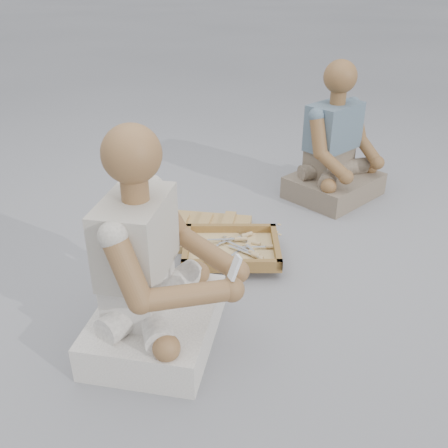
{
  "coord_description": "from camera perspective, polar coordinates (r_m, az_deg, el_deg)",
  "views": [
    {
      "loc": [
        -0.3,
        -1.98,
        1.45
      ],
      "look_at": [
        -0.04,
        0.17,
        0.3
      ],
      "focal_mm": 40.0,
      "sensor_mm": 36.0,
      "label": 1
    }
  ],
  "objects": [
    {
      "name": "wood_chip_3",
      "position": [
        2.95,
        4.32,
        -1.48
      ],
      "size": [
        0.02,
        0.02,
        0.0
      ],
      "primitive_type": "cube",
      "rotation": [
        0.0,
        0.0,
        1.65
      ],
      "color": "tan",
      "rests_on": "ground"
    },
    {
      "name": "wood_chip_8",
      "position": [
        2.74,
        -6.08,
        -4.03
      ],
      "size": [
        0.02,
        0.02,
        0.0
      ],
      "primitive_type": "cube",
      "rotation": [
        0.0,
        0.0,
        3.0
      ],
      "color": "tan",
      "rests_on": "ground"
    },
    {
      "name": "wood_chip_5",
      "position": [
        2.97,
        2.61,
        -1.2
      ],
      "size": [
        0.02,
        0.02,
        0.0
      ],
      "primitive_type": "cube",
      "rotation": [
        0.0,
        0.0,
        1.8
      ],
      "color": "tan",
      "rests_on": "ground"
    },
    {
      "name": "wood_chip_2",
      "position": [
        3.01,
        6.03,
        -0.92
      ],
      "size": [
        0.02,
        0.02,
        0.0
      ],
      "primitive_type": "cube",
      "rotation": [
        0.0,
        0.0,
        0.97
      ],
      "color": "tan",
      "rests_on": "ground"
    },
    {
      "name": "wood_chip_6",
      "position": [
        2.58,
        1.98,
        -6.13
      ],
      "size": [
        0.02,
        0.02,
        0.0
      ],
      "primitive_type": "cube",
      "rotation": [
        0.0,
        0.0,
        0.24
      ],
      "color": "tan",
      "rests_on": "ground"
    },
    {
      "name": "chisel_2",
      "position": [
        2.71,
        2.92,
        -2.53
      ],
      "size": [
        0.06,
        0.22,
        0.02
      ],
      "rotation": [
        0.0,
        0.0,
        -1.39
      ],
      "color": "silver",
      "rests_on": "tool_tray"
    },
    {
      "name": "wood_chip_7",
      "position": [
        2.92,
        5.59,
        -1.8
      ],
      "size": [
        0.02,
        0.02,
        0.0
      ],
      "primitive_type": "cube",
      "rotation": [
        0.0,
        0.0,
        2.52
      ],
      "color": "tan",
      "rests_on": "ground"
    },
    {
      "name": "chisel_4",
      "position": [
        2.75,
        -0.04,
        -1.99
      ],
      "size": [
        0.16,
        0.17,
        0.02
      ],
      "rotation": [
        0.0,
        0.0,
        0.83
      ],
      "color": "silver",
      "rests_on": "tool_tray"
    },
    {
      "name": "wood_chip_4",
      "position": [
        3.09,
        6.33,
        -0.06
      ],
      "size": [
        0.02,
        0.02,
        0.0
      ],
      "primitive_type": "cube",
      "rotation": [
        0.0,
        0.0,
        2.47
      ],
      "color": "tan",
      "rests_on": "ground"
    },
    {
      "name": "chisel_7",
      "position": [
        2.75,
        1.49,
        -1.72
      ],
      "size": [
        0.22,
        0.03,
        0.02
      ],
      "rotation": [
        0.0,
        0.0,
        -0.06
      ],
      "color": "silver",
      "rests_on": "tool_tray"
    },
    {
      "name": "chisel_3",
      "position": [
        2.79,
        2.23,
        -1.36
      ],
      "size": [
        0.21,
        0.11,
        0.02
      ],
      "rotation": [
        0.0,
        0.0,
        0.46
      ],
      "color": "silver",
      "rests_on": "tool_tray"
    },
    {
      "name": "companion",
      "position": [
        3.44,
        12.62,
        7.85
      ],
      "size": [
        0.74,
        0.72,
        0.91
      ],
      "rotation": [
        0.0,
        0.0,
        3.78
      ],
      "color": "#7D6D5A",
      "rests_on": "ground"
    },
    {
      "name": "chisel_9",
      "position": [
        2.74,
        3.05,
        -2.08
      ],
      "size": [
        0.2,
        0.12,
        0.02
      ],
      "rotation": [
        0.0,
        0.0,
        -0.5
      ],
      "color": "silver",
      "rests_on": "tool_tray"
    },
    {
      "name": "chisel_0",
      "position": [
        2.7,
        5.06,
        -2.6
      ],
      "size": [
        0.22,
        0.03,
        0.02
      ],
      "rotation": [
        0.0,
        0.0,
        -0.07
      ],
      "color": "silver",
      "rests_on": "tool_tray"
    },
    {
      "name": "ground",
      "position": [
        2.47,
        1.4,
        -7.97
      ],
      "size": [
        60.0,
        60.0,
        0.0
      ],
      "primitive_type": "plane",
      "color": "gray",
      "rests_on": "ground"
    },
    {
      "name": "chisel_5",
      "position": [
        2.57,
        4.23,
        -4.05
      ],
      "size": [
        0.08,
        0.22,
        0.02
      ],
      "rotation": [
        0.0,
        0.0,
        -1.27
      ],
      "color": "silver",
      "rests_on": "tool_tray"
    },
    {
      "name": "tool_tray",
      "position": [
        2.7,
        0.84,
        -2.82
      ],
      "size": [
        0.56,
        0.47,
        0.07
      ],
      "rotation": [
        0.0,
        0.0,
        -0.12
      ],
      "color": "brown",
      "rests_on": "carved_panel"
    },
    {
      "name": "craftsman",
      "position": [
        2.04,
        -8.29,
        -5.89
      ],
      "size": [
        0.71,
        0.73,
        0.95
      ],
      "rotation": [
        0.0,
        0.0,
        -1.88
      ],
      "color": "silver",
      "rests_on": "ground"
    },
    {
      "name": "chisel_6",
      "position": [
        2.71,
        2.43,
        -2.54
      ],
      "size": [
        0.16,
        0.17,
        0.02
      ],
      "rotation": [
        0.0,
        0.0,
        0.81
      ],
      "color": "silver",
      "rests_on": "tool_tray"
    },
    {
      "name": "carved_panel",
      "position": [
        2.96,
        -3.78,
        -0.85
      ],
      "size": [
        0.77,
        0.62,
        0.04
      ],
      "primitive_type": "cube",
      "rotation": [
        0.0,
        0.0,
        -0.29
      ],
      "color": "olive",
      "rests_on": "ground"
    },
    {
      "name": "mobile_phone",
      "position": [
        1.85,
        1.24,
        -4.99
      ],
      "size": [
        0.05,
        0.05,
        0.1
      ],
      "rotation": [
        -0.35,
        0.0,
        -1.31
      ],
      "color": "white",
      "rests_on": "craftsman"
    },
    {
      "name": "chisel_1",
      "position": [
        2.64,
        3.11,
        -3.23
      ],
      "size": [
        0.16,
        0.18,
        0.02
      ],
      "rotation": [
        0.0,
        0.0,
        -0.87
      ],
      "color": "silver",
      "rests_on": "tool_tray"
    },
    {
      "name": "chisel_8",
      "position": [
        2.61,
        3.42,
        -3.56
      ],
      "size": [
        0.17,
        0.17,
        0.02
      ],
      "rotation": [
        0.0,
        0.0,
        -0.77
      ],
      "color": "silver",
      "rests_on": "tool_tray"
    },
    {
      "name": "wood_chip_0",
      "position": [
        2.51,
        1.64,
        -7.22
      ],
      "size": [
        0.02,
        0.02,
        0.0
      ],
      "primitive_type": "cube",
      "rotation": [
        0.0,
        0.0,
        1.71
      ],
      "color": "tan",
      "rests_on": "ground"
    },
    {
      "name": "wood_chip_1",
      "position": [
        2.98,
        6.38,
        -1.19
      ],
      "size": [
        0.02,
        0.02,
        0.0
      ],
      "primitive_type": "cube",
      "rotation": [
        0.0,
        0.0,
        2.26
      ],
      "color": "tan",
      "rests_on": "ground"
    }
  ]
}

